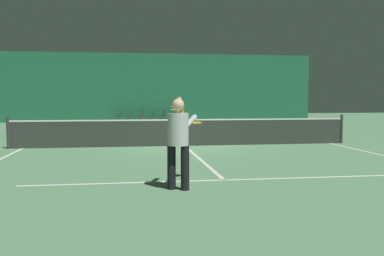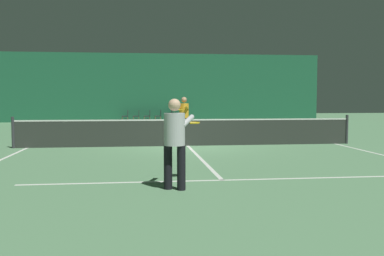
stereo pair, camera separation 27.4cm
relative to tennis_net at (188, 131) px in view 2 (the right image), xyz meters
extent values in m
plane|color=#56845B|center=(0.00, 0.00, -0.51)|extent=(60.00, 60.00, 0.00)
cube|color=#1E5B3D|center=(0.00, 15.79, 1.92)|extent=(23.00, 0.12, 4.86)
cube|color=silver|center=(0.00, 11.90, -0.51)|extent=(11.00, 0.10, 0.00)
cube|color=silver|center=(0.00, 6.40, -0.51)|extent=(8.25, 0.10, 0.00)
cube|color=silver|center=(0.00, -6.40, -0.51)|extent=(8.25, 0.10, 0.00)
cube|color=silver|center=(-5.50, 0.00, -0.51)|extent=(0.10, 23.80, 0.00)
cube|color=silver|center=(5.50, 0.00, -0.51)|extent=(0.10, 23.80, 0.00)
cube|color=silver|center=(0.00, 0.00, -0.51)|extent=(0.10, 12.80, 0.00)
cube|color=#2D332D|center=(0.00, 0.00, -0.04)|extent=(11.90, 0.02, 0.95)
cube|color=white|center=(0.00, 0.00, 0.41)|extent=(11.90, 0.02, 0.05)
cylinder|color=#333338|center=(-5.95, 0.00, 0.02)|extent=(0.10, 0.10, 1.07)
cylinder|color=#333338|center=(5.95, 0.00, 0.02)|extent=(0.10, 0.10, 1.07)
cylinder|color=black|center=(-1.17, -7.12, -0.10)|extent=(0.21, 0.21, 0.83)
cylinder|color=black|center=(-0.93, -7.23, -0.10)|extent=(0.21, 0.21, 0.83)
cylinder|color=#B7B7BC|center=(-1.05, -7.18, 0.62)|extent=(0.52, 0.52, 0.60)
sphere|color=#DBAD89|center=(-1.05, -7.18, 1.06)|extent=(0.23, 0.23, 0.23)
cylinder|color=#B7B7BC|center=(-1.07, -6.86, 0.75)|extent=(0.34, 0.56, 0.24)
cylinder|color=#B7B7BC|center=(-0.79, -7.00, 0.75)|extent=(0.34, 0.56, 0.24)
cylinder|color=black|center=(-0.75, -6.55, 0.68)|extent=(0.16, 0.29, 0.03)
torus|color=gold|center=(-0.62, -6.27, 0.68)|extent=(0.44, 0.44, 0.03)
cylinder|color=silver|center=(-0.62, -6.27, 0.68)|extent=(0.37, 0.37, 0.00)
cylinder|color=#2D2D38|center=(0.30, 2.96, -0.09)|extent=(0.21, 0.21, 0.85)
cylinder|color=#2D2D38|center=(0.04, 3.04, -0.09)|extent=(0.21, 0.21, 0.85)
cylinder|color=gold|center=(0.17, 3.00, 0.65)|extent=(0.50, 0.50, 0.62)
sphere|color=tan|center=(0.17, 3.00, 1.11)|extent=(0.24, 0.24, 0.24)
cylinder|color=gold|center=(0.24, 2.68, 0.79)|extent=(0.28, 0.59, 0.25)
cylinder|color=gold|center=(-0.06, 2.78, 0.79)|extent=(0.28, 0.59, 0.25)
cylinder|color=black|center=(-0.05, 2.32, 0.71)|extent=(0.12, 0.30, 0.03)
torus|color=gold|center=(-0.14, 2.03, 0.71)|extent=(0.42, 0.42, 0.03)
cylinder|color=silver|center=(-0.14, 2.03, 0.71)|extent=(0.35, 0.35, 0.00)
cylinder|color=brown|center=(-2.91, 15.43, -0.32)|extent=(0.03, 0.03, 0.39)
cylinder|color=brown|center=(-2.91, 15.05, -0.32)|extent=(0.03, 0.03, 0.39)
cylinder|color=brown|center=(-2.53, 15.43, -0.32)|extent=(0.03, 0.03, 0.39)
cylinder|color=brown|center=(-2.53, 15.05, -0.32)|extent=(0.03, 0.03, 0.39)
cube|color=#232328|center=(-2.72, 15.24, -0.10)|extent=(0.44, 0.44, 0.05)
cube|color=#232328|center=(-2.52, 15.24, 0.13)|extent=(0.04, 0.44, 0.40)
cylinder|color=brown|center=(-2.15, 15.43, -0.32)|extent=(0.03, 0.03, 0.39)
cylinder|color=brown|center=(-2.15, 15.05, -0.32)|extent=(0.03, 0.03, 0.39)
cylinder|color=brown|center=(-1.77, 15.43, -0.32)|extent=(0.03, 0.03, 0.39)
cylinder|color=brown|center=(-1.77, 15.05, -0.32)|extent=(0.03, 0.03, 0.39)
cube|color=#232328|center=(-1.96, 15.24, -0.10)|extent=(0.44, 0.44, 0.05)
cube|color=#232328|center=(-1.76, 15.24, 0.13)|extent=(0.04, 0.44, 0.40)
cylinder|color=brown|center=(-1.38, 15.43, -0.32)|extent=(0.03, 0.03, 0.39)
cylinder|color=brown|center=(-1.38, 15.05, -0.32)|extent=(0.03, 0.03, 0.39)
cylinder|color=brown|center=(-1.00, 15.43, -0.32)|extent=(0.03, 0.03, 0.39)
cylinder|color=brown|center=(-1.00, 15.05, -0.32)|extent=(0.03, 0.03, 0.39)
cube|color=#232328|center=(-1.19, 15.24, -0.10)|extent=(0.44, 0.44, 0.05)
cube|color=#232328|center=(-0.99, 15.24, 0.13)|extent=(0.04, 0.44, 0.40)
cylinder|color=brown|center=(-0.61, 15.43, -0.32)|extent=(0.03, 0.03, 0.39)
cylinder|color=brown|center=(-0.61, 15.05, -0.32)|extent=(0.03, 0.03, 0.39)
cylinder|color=brown|center=(-0.23, 15.43, -0.32)|extent=(0.03, 0.03, 0.39)
cylinder|color=brown|center=(-0.23, 15.05, -0.32)|extent=(0.03, 0.03, 0.39)
cube|color=#232328|center=(-0.42, 15.24, -0.10)|extent=(0.44, 0.44, 0.05)
cube|color=#232328|center=(-0.22, 15.24, 0.13)|extent=(0.04, 0.44, 0.40)
cylinder|color=brown|center=(0.16, 15.43, -0.32)|extent=(0.03, 0.03, 0.39)
cylinder|color=brown|center=(0.16, 15.05, -0.32)|extent=(0.03, 0.03, 0.39)
cylinder|color=brown|center=(0.54, 15.43, -0.32)|extent=(0.03, 0.03, 0.39)
cylinder|color=brown|center=(0.54, 15.05, -0.32)|extent=(0.03, 0.03, 0.39)
cube|color=#232328|center=(0.35, 15.24, -0.10)|extent=(0.44, 0.44, 0.05)
cube|color=#232328|center=(0.55, 15.24, 0.13)|extent=(0.04, 0.44, 0.40)
cylinder|color=brown|center=(0.93, 15.43, -0.32)|extent=(0.03, 0.03, 0.39)
cylinder|color=brown|center=(0.93, 15.05, -0.32)|extent=(0.03, 0.03, 0.39)
cylinder|color=brown|center=(1.31, 15.43, -0.32)|extent=(0.03, 0.03, 0.39)
cylinder|color=brown|center=(1.31, 15.05, -0.32)|extent=(0.03, 0.03, 0.39)
cube|color=#232328|center=(1.12, 15.24, -0.10)|extent=(0.44, 0.44, 0.05)
cube|color=#232328|center=(1.32, 15.24, 0.13)|extent=(0.04, 0.44, 0.40)
camera|label=1|loc=(-1.95, -14.98, 1.20)|focal=40.00mm
camera|label=2|loc=(-1.68, -15.01, 1.20)|focal=40.00mm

